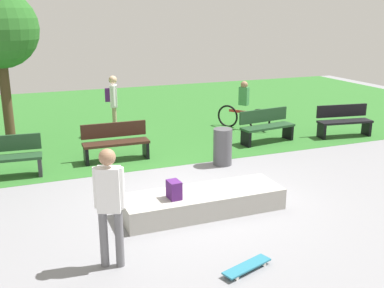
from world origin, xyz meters
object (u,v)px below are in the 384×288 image
(concrete_ledge, at_px, (203,202))
(park_bench_by_oak, at_px, (115,141))
(skater_performing_trick, at_px, (109,199))
(park_bench_far_left, at_px, (3,156))
(pedestrian_with_backpack, at_px, (113,100))
(trash_bin, at_px, (223,147))
(park_bench_center_lawn, at_px, (344,120))
(cyclist_on_bicycle, at_px, (244,109))
(skateboard_by_ledge, at_px, (247,266))
(backpack_on_ledge, at_px, (174,190))
(park_bench_far_right, at_px, (266,125))

(concrete_ledge, xyz_separation_m, park_bench_by_oak, (-0.80, 3.58, 0.29))
(skater_performing_trick, distance_m, park_bench_far_left, 4.74)
(park_bench_by_oak, bearing_deg, skater_performing_trick, -103.00)
(concrete_ledge, xyz_separation_m, pedestrian_with_backpack, (-0.34, 5.89, 0.87))
(trash_bin, bearing_deg, park_bench_center_lawn, 13.51)
(park_bench_center_lawn, relative_size, park_bench_far_left, 1.01)
(skater_performing_trick, xyz_separation_m, cyclist_on_bicycle, (5.48, 6.44, -0.40))
(skater_performing_trick, height_order, pedestrian_with_backpack, pedestrian_with_backpack)
(skateboard_by_ledge, height_order, park_bench_by_oak, park_bench_by_oak)
(park_bench_by_oak, relative_size, park_bench_far_left, 0.98)
(backpack_on_ledge, height_order, park_bench_by_oak, park_bench_by_oak)
(park_bench_by_oak, xyz_separation_m, pedestrian_with_backpack, (0.46, 2.31, 0.58))
(concrete_ledge, xyz_separation_m, cyclist_on_bicycle, (3.57, 5.22, 0.44))
(park_bench_far_right, bearing_deg, backpack_on_ledge, -137.25)
(backpack_on_ledge, relative_size, park_bench_far_left, 0.20)
(concrete_ledge, relative_size, park_bench_by_oak, 1.83)
(park_bench_center_lawn, distance_m, pedestrian_with_backpack, 6.75)
(concrete_ledge, bearing_deg, park_bench_center_lawn, 29.67)
(trash_bin, bearing_deg, skater_performing_trick, -133.98)
(skateboard_by_ledge, bearing_deg, backpack_on_ledge, 101.38)
(park_bench_far_right, relative_size, trash_bin, 1.88)
(park_bench_far_right, bearing_deg, skater_performing_trick, -137.87)
(park_bench_far_right, height_order, cyclist_on_bicycle, cyclist_on_bicycle)
(skateboard_by_ledge, bearing_deg, trash_bin, 69.01)
(park_bench_center_lawn, bearing_deg, park_bench_by_oak, 178.08)
(concrete_ledge, relative_size, skater_performing_trick, 1.68)
(park_bench_far_left, distance_m, cyclist_on_bicycle, 7.19)
(concrete_ledge, bearing_deg, trash_bin, 57.17)
(concrete_ledge, distance_m, pedestrian_with_backpack, 5.96)
(skateboard_by_ledge, relative_size, park_bench_far_right, 0.50)
(trash_bin, bearing_deg, park_bench_far_left, 168.59)
(backpack_on_ledge, bearing_deg, concrete_ledge, 95.87)
(trash_bin, distance_m, cyclist_on_bicycle, 3.60)
(park_bench_center_lawn, xyz_separation_m, cyclist_on_bicycle, (-2.31, 1.87, 0.15))
(cyclist_on_bicycle, bearing_deg, park_bench_by_oak, -159.40)
(park_bench_far_right, height_order, park_bench_far_left, same)
(park_bench_far_right, distance_m, park_bench_by_oak, 4.26)
(concrete_ledge, relative_size, skateboard_by_ledge, 3.58)
(skater_performing_trick, relative_size, park_bench_far_left, 1.07)
(backpack_on_ledge, xyz_separation_m, trash_bin, (2.06, 2.39, -0.11))
(skateboard_by_ledge, relative_size, park_bench_far_left, 0.50)
(backpack_on_ledge, relative_size, trash_bin, 0.36)
(park_bench_far_right, bearing_deg, pedestrian_with_backpack, 149.31)
(park_bench_by_oak, height_order, park_bench_far_left, same)
(park_bench_center_lawn, relative_size, park_bench_far_right, 1.00)
(skater_performing_trick, relative_size, trash_bin, 1.99)
(park_bench_center_lawn, distance_m, trash_bin, 4.53)
(concrete_ledge, bearing_deg, park_bench_by_oak, 102.66)
(backpack_on_ledge, bearing_deg, park_bench_far_right, 129.24)
(skateboard_by_ledge, bearing_deg, cyclist_on_bicycle, 62.66)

